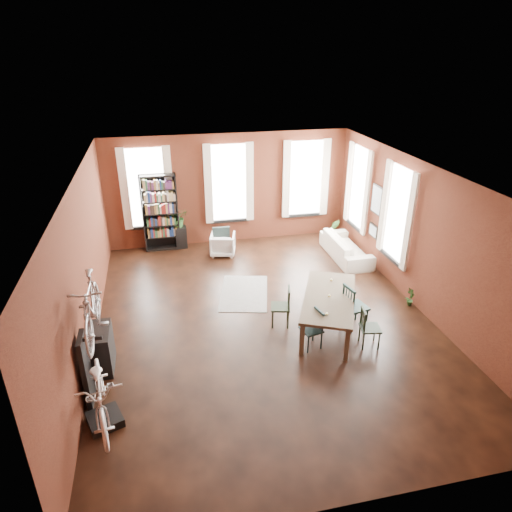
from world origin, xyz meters
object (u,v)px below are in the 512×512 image
object	(u,v)px
dining_chair_a	(311,329)
plant_stand	(181,237)
dining_table	(328,312)
dining_chair_d	(355,306)
console_table	(101,349)
bookshelf	(160,213)
cream_sofa	(346,244)
bike_trainer	(105,420)
dining_chair_c	(370,328)
dining_chair_b	(280,307)
bicycle_floor	(97,370)
white_armchair	(223,243)

from	to	relation	value
dining_chair_a	plant_stand	size ratio (longest dim) A/B	1.25
dining_table	dining_chair_d	distance (m)	0.58
console_table	bookshelf	bearing A→B (deg)	76.17
cream_sofa	bike_trainer	xyz separation A→B (m)	(-6.10, -4.95, -0.33)
dining_chair_a	dining_chair_c	bearing A→B (deg)	66.84
dining_chair_b	bike_trainer	bearing A→B (deg)	-43.98
dining_table	bicycle_floor	size ratio (longest dim) A/B	1.20
bookshelf	white_armchair	distance (m)	1.96
dining_chair_a	white_armchair	world-z (taller)	dining_chair_a
cream_sofa	bicycle_floor	xyz separation A→B (m)	(-6.08, -4.96, 0.65)
white_armchair	cream_sofa	world-z (taller)	cream_sofa
dining_chair_d	bookshelf	world-z (taller)	bookshelf
white_armchair	dining_chair_c	bearing A→B (deg)	127.61
dining_chair_c	console_table	world-z (taller)	dining_chair_c
cream_sofa	bike_trainer	size ratio (longest dim) A/B	4.20
dining_chair_d	dining_chair_b	bearing A→B (deg)	62.13
plant_stand	dining_table	bearing A→B (deg)	-61.06
dining_table	white_armchair	world-z (taller)	dining_table
dining_chair_c	bookshelf	xyz separation A→B (m)	(-3.80, 5.64, 0.69)
dining_table	cream_sofa	xyz separation A→B (m)	(1.73, 3.18, 0.03)
dining_chair_c	console_table	size ratio (longest dim) A/B	1.02
bookshelf	dining_chair_c	bearing A→B (deg)	-56.05
dining_table	plant_stand	bearing A→B (deg)	143.32
bike_trainer	console_table	xyz separation A→B (m)	(-0.13, 1.45, 0.33)
dining_chair_a	bookshelf	distance (m)	6.09
dining_chair_b	dining_chair_c	distance (m)	1.87
dining_chair_c	bike_trainer	distance (m)	5.06
dining_table	bicycle_floor	distance (m)	4.75
dining_chair_b	cream_sofa	xyz separation A→B (m)	(2.66, 2.83, -0.02)
dining_chair_d	console_table	distance (m)	5.06
bookshelf	bicycle_floor	size ratio (longest dim) A/B	1.20
cream_sofa	dining_table	bearing A→B (deg)	151.40
dining_chair_a	bike_trainer	size ratio (longest dim) A/B	1.61
dining_chair_a	plant_stand	distance (m)	5.83
bicycle_floor	plant_stand	bearing A→B (deg)	67.29
dining_chair_a	cream_sofa	bearing A→B (deg)	135.72
bike_trainer	dining_chair_b	bearing A→B (deg)	31.62
white_armchair	bike_trainer	xyz separation A→B (m)	(-2.78, -5.88, -0.27)
dining_chair_c	dining_chair_d	bearing A→B (deg)	12.23
cream_sofa	bicycle_floor	bearing A→B (deg)	129.20
dining_table	bike_trainer	bearing A→B (deg)	-133.54
dining_chair_d	dining_chair_a	bearing A→B (deg)	101.11
white_armchair	cream_sofa	xyz separation A→B (m)	(3.32, -0.93, 0.07)
dining_chair_c	cream_sofa	size ratio (longest dim) A/B	0.39
dining_table	console_table	world-z (taller)	console_table
cream_sofa	console_table	world-z (taller)	cream_sofa
console_table	bicycle_floor	distance (m)	1.61
dining_chair_a	dining_table	bearing A→B (deg)	122.28
dining_table	dining_chair_d	bearing A→B (deg)	16.17
bookshelf	console_table	distance (m)	5.40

